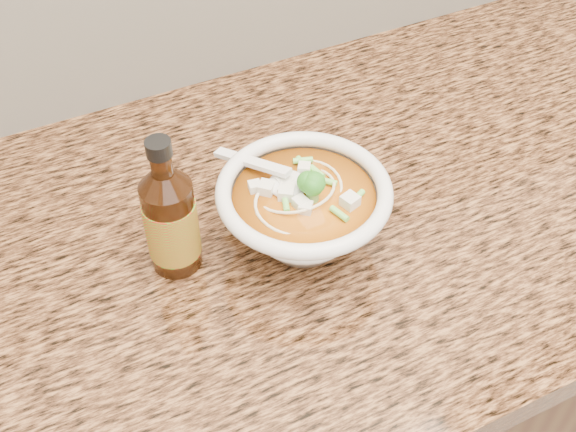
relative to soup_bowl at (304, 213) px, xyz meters
name	(u,v)px	position (x,y,z in m)	size (l,w,h in m)	color
cabinet	(360,374)	(0.14, 0.05, -0.52)	(4.00, 0.65, 0.86)	#341C0F
counter_slab	(384,190)	(0.14, 0.05, -0.07)	(4.00, 0.68, 0.04)	#8E5D34
soup_bowl	(304,213)	(0.00, 0.00, 0.00)	(0.20, 0.22, 0.11)	white
hot_sauce_bottle	(171,220)	(-0.15, 0.04, 0.02)	(0.07, 0.07, 0.18)	#3D1B08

